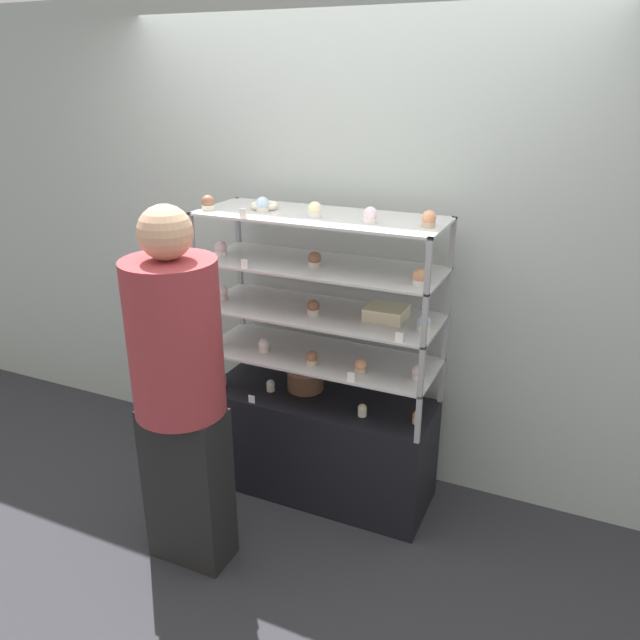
{
  "coord_description": "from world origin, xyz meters",
  "views": [
    {
      "loc": [
        1.22,
        -2.7,
        2.19
      ],
      "look_at": [
        0.0,
        0.0,
        1.03
      ],
      "focal_mm": 35.0,
      "sensor_mm": 36.0,
      "label": 1
    }
  ],
  "objects": [
    {
      "name": "cupcake_17",
      "position": [
        0.0,
        -0.06,
        1.6
      ],
      "size": [
        0.06,
        0.06,
        0.07
      ],
      "color": "white",
      "rests_on": "display_riser_top"
    },
    {
      "name": "cupcake_0",
      "position": [
        -0.55,
        -0.1,
        0.62
      ],
      "size": [
        0.05,
        0.05,
        0.07
      ],
      "color": "#CCB28C",
      "rests_on": "display_base"
    },
    {
      "name": "price_tag_3",
      "position": [
        -0.31,
        -0.21,
        1.34
      ],
      "size": [
        0.04,
        0.0,
        0.04
      ],
      "color": "white",
      "rests_on": "display_riser_upper"
    },
    {
      "name": "cupcake_7",
      "position": [
        0.26,
        -0.1,
        0.86
      ],
      "size": [
        0.06,
        0.06,
        0.07
      ],
      "color": "#CCB28C",
      "rests_on": "display_riser_lower"
    },
    {
      "name": "display_riser_middle",
      "position": [
        0.0,
        0.0,
        1.06
      ],
      "size": [
        1.22,
        0.46,
        0.25
      ],
      "color": "#99999E",
      "rests_on": "display_riser_lower"
    },
    {
      "name": "cupcake_19",
      "position": [
        0.54,
        -0.04,
        1.6
      ],
      "size": [
        0.06,
        0.06,
        0.07
      ],
      "color": "#CCB28C",
      "rests_on": "display_riser_top"
    },
    {
      "name": "cupcake_16",
      "position": [
        -0.28,
        -0.05,
        1.6
      ],
      "size": [
        0.06,
        0.06,
        0.07
      ],
      "color": "beige",
      "rests_on": "display_riser_top"
    },
    {
      "name": "display_base",
      "position": [
        0.0,
        0.0,
        0.29
      ],
      "size": [
        1.22,
        0.46,
        0.59
      ],
      "color": "black",
      "rests_on": "ground_plane"
    },
    {
      "name": "price_tag_0",
      "position": [
        -0.3,
        -0.21,
        0.61
      ],
      "size": [
        0.04,
        0.0,
        0.04
      ],
      "color": "white",
      "rests_on": "display_base"
    },
    {
      "name": "cupcake_2",
      "position": [
        0.28,
        -0.09,
        0.62
      ],
      "size": [
        0.05,
        0.05,
        0.07
      ],
      "color": "white",
      "rests_on": "display_base"
    },
    {
      "name": "display_riser_upper",
      "position": [
        0.0,
        0.0,
        1.31
      ],
      "size": [
        1.22,
        0.46,
        0.25
      ],
      "color": "#99999E",
      "rests_on": "display_riser_middle"
    },
    {
      "name": "cupcake_5",
      "position": [
        -0.29,
        -0.08,
        0.86
      ],
      "size": [
        0.06,
        0.06,
        0.07
      ],
      "color": "beige",
      "rests_on": "display_riser_lower"
    },
    {
      "name": "ground_plane",
      "position": [
        0.0,
        0.0,
        0.0
      ],
      "size": [
        20.0,
        20.0,
        0.0
      ],
      "primitive_type": "plane",
      "color": "#2D2D33"
    },
    {
      "name": "cupcake_13",
      "position": [
        -0.01,
        -0.04,
        1.36
      ],
      "size": [
        0.07,
        0.07,
        0.07
      ],
      "color": "beige",
      "rests_on": "display_riser_upper"
    },
    {
      "name": "sheet_cake_frosted",
      "position": [
        0.34,
        0.04,
        1.11
      ],
      "size": [
        0.2,
        0.17,
        0.06
      ],
      "color": "beige",
      "rests_on": "display_riser_middle"
    },
    {
      "name": "cupcake_4",
      "position": [
        -0.55,
        -0.12,
        0.86
      ],
      "size": [
        0.06,
        0.06,
        0.07
      ],
      "color": "#CCB28C",
      "rests_on": "display_riser_lower"
    },
    {
      "name": "cupcake_3",
      "position": [
        0.55,
        -0.05,
        0.62
      ],
      "size": [
        0.05,
        0.05,
        0.07
      ],
      "color": "beige",
      "rests_on": "display_base"
    },
    {
      "name": "display_riser_lower",
      "position": [
        0.0,
        0.0,
        0.82
      ],
      "size": [
        1.22,
        0.46,
        0.25
      ],
      "color": "#99999E",
      "rests_on": "display_base"
    },
    {
      "name": "cupcake_6",
      "position": [
        0.01,
        -0.12,
        0.86
      ],
      "size": [
        0.06,
        0.06,
        0.07
      ],
      "color": "#CCB28C",
      "rests_on": "display_riser_lower"
    },
    {
      "name": "cupcake_1",
      "position": [
        -0.27,
        -0.05,
        0.62
      ],
      "size": [
        0.05,
        0.05,
        0.07
      ],
      "color": "beige",
      "rests_on": "display_base"
    },
    {
      "name": "layer_cake_centerpiece",
      "position": [
        -0.11,
        0.05,
        0.65
      ],
      "size": [
        0.21,
        0.21,
        0.13
      ],
      "color": "brown",
      "rests_on": "display_base"
    },
    {
      "name": "customer_figure",
      "position": [
        -0.35,
        -0.73,
        0.92
      ],
      "size": [
        0.4,
        0.4,
        1.72
      ],
      "color": "black",
      "rests_on": "ground_plane"
    },
    {
      "name": "price_tag_1",
      "position": [
        0.26,
        -0.21,
        0.85
      ],
      "size": [
        0.04,
        0.0,
        0.04
      ],
      "color": "white",
      "rests_on": "display_riser_lower"
    },
    {
      "name": "price_tag_4",
      "position": [
        -0.3,
        -0.21,
        1.59
      ],
      "size": [
        0.04,
        0.0,
        0.04
      ],
      "color": "white",
      "rests_on": "display_riser_top"
    },
    {
      "name": "back_wall",
      "position": [
        0.0,
        0.37,
        1.3
      ],
      "size": [
        8.0,
        0.05,
        2.6
      ],
      "color": "#A8B2AD",
      "rests_on": "ground_plane"
    },
    {
      "name": "cupcake_14",
      "position": [
        0.54,
        -0.11,
        1.36
      ],
      "size": [
        0.07,
        0.07,
        0.07
      ],
      "color": "white",
      "rests_on": "display_riser_upper"
    },
    {
      "name": "cupcake_12",
      "position": [
        -0.53,
        -0.06,
        1.36
      ],
      "size": [
        0.07,
        0.07,
        0.07
      ],
      "color": "white",
      "rests_on": "display_riser_upper"
    },
    {
      "name": "donut_glazed",
      "position": [
        -0.31,
        0.02,
        1.58
      ],
      "size": [
        0.14,
        0.14,
        0.03
      ],
      "color": "#EFE5CC",
      "rests_on": "display_riser_top"
    },
    {
      "name": "display_riser_top",
      "position": [
        0.0,
        0.0,
        1.55
      ],
      "size": [
        1.22,
        0.46,
        0.25
      ],
      "color": "#99999E",
      "rests_on": "display_riser_upper"
    },
    {
      "name": "cupcake_10",
      "position": [
        -0.01,
        -0.06,
        1.11
      ],
      "size": [
        0.06,
        0.06,
        0.08
      ],
      "color": "beige",
      "rests_on": "display_riser_middle"
    },
    {
      "name": "price_tag_2",
      "position": [
        0.48,
        -0.21,
        1.1
      ],
      "size": [
        0.04,
        0.0,
        0.04
      ],
      "color": "white",
      "rests_on": "display_riser_middle"
    },
    {
      "name": "cupcake_9",
      "position": [
        -0.55,
        -0.05,
        1.11
      ],
      "size": [
        0.06,
        0.06,
        0.08
      ],
      "color": "beige",
      "rests_on": "display_riser_middle"
    },
    {
      "name": "cupcake_18",
      "position": [
        0.28,
        -0.07,
        1.6
      ],
      "size": [
        0.06,
        0.06,
        0.07
      ],
      "color": "white",
      "rests_on": "display_riser_top"
    },
    {
      "name": "cupcake_11",
      "position": [
        0.55,
        -0.04,
        1.11
      ],
      "size": [
        0.06,
        0.06,
        0.08
      ],
      "color": "white",
      "rests_on": "display_riser_middle"
    },
    {
      "name": "cupcake_8",
      "position": [
        0.54,
        -0.05,
        0.86
      ],
      "size": [
        0.06,
        0.06,
        0.07
      ],
      "color": "white",
      "rests_on": "display_riser_lower"
    },
    {
      "name": "cupcake_15",
      "position": [
        -0.55,
        -0.12,
        1.6
      ],
      "size": [
        0.06,
        0.06,
        0.07
      ],
      "color": "beige",
      "rests_on": "display_riser_top"
    }
  ]
}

